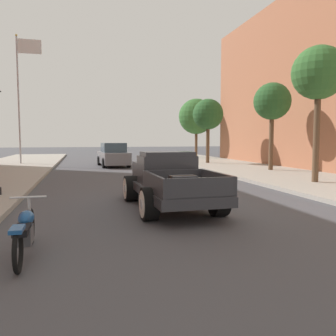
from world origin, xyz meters
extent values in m
plane|color=#47474C|center=(0.00, 0.00, 0.00)|extent=(140.00, 140.00, 0.00)
cube|color=#333338|center=(-0.24, -0.98, 0.54)|extent=(1.91, 4.95, 0.24)
cube|color=#333338|center=(-0.25, -0.63, 1.06)|extent=(1.59, 1.15, 0.80)
cube|color=#333338|center=(-0.24, -0.68, 1.52)|extent=(1.46, 0.98, 0.12)
cube|color=#3D4C5B|center=(-0.26, -0.06, 1.22)|extent=(1.33, 0.08, 0.44)
cube|color=#333338|center=(-0.29, 0.67, 0.92)|extent=(1.37, 1.54, 0.52)
cube|color=silver|center=(-0.31, 1.47, 0.90)|extent=(0.68, 0.12, 0.47)
cube|color=#333338|center=(-0.19, -2.38, 0.68)|extent=(1.75, 2.15, 0.04)
cube|color=#333338|center=(-1.00, -2.40, 0.90)|extent=(0.15, 2.10, 0.44)
cube|color=#333338|center=(0.62, -2.35, 0.90)|extent=(0.15, 2.10, 0.44)
cube|color=#333338|center=(-0.16, -3.39, 0.90)|extent=(1.62, 0.13, 0.44)
cube|color=#333338|center=(-0.22, -1.37, 0.90)|extent=(1.62, 0.13, 0.44)
cylinder|color=black|center=(-1.17, 0.34, 0.40)|extent=(0.38, 0.81, 0.80)
cylinder|color=silver|center=(-1.36, 0.34, 0.40)|extent=(0.03, 0.66, 0.66)
cylinder|color=silver|center=(-1.37, 0.34, 0.40)|extent=(0.03, 0.24, 0.24)
cylinder|color=black|center=(0.62, 0.40, 0.40)|extent=(0.38, 0.81, 0.80)
cylinder|color=silver|center=(0.80, 0.40, 0.40)|extent=(0.03, 0.66, 0.66)
cylinder|color=silver|center=(0.81, 0.40, 0.40)|extent=(0.03, 0.24, 0.24)
cylinder|color=black|center=(-1.09, -2.35, 0.40)|extent=(0.38, 0.81, 0.80)
cylinder|color=silver|center=(-1.28, -2.36, 0.40)|extent=(0.03, 0.66, 0.66)
cylinder|color=silver|center=(-1.29, -2.36, 0.40)|extent=(0.03, 0.24, 0.24)
cylinder|color=black|center=(0.70, -2.30, 0.40)|extent=(0.38, 0.81, 0.80)
cylinder|color=silver|center=(0.89, -2.29, 0.40)|extent=(0.03, 0.66, 0.66)
cylinder|color=silver|center=(0.90, -2.29, 0.40)|extent=(0.03, 0.24, 0.24)
cube|color=#2D2D33|center=(-0.36, -2.73, 0.90)|extent=(0.61, 0.46, 0.40)
cube|color=#3D2D1E|center=(-0.36, -2.73, 0.90)|extent=(0.62, 0.07, 0.42)
cube|color=gray|center=(0.02, -2.07, 0.84)|extent=(0.48, 0.38, 0.28)
torus|color=black|center=(-3.58, -3.67, 0.33)|extent=(0.08, 0.67, 0.67)
torus|color=black|center=(-3.56, -5.12, 0.33)|extent=(0.08, 0.67, 0.67)
cube|color=#4C4C51|center=(-3.57, -4.45, 0.38)|extent=(0.25, 0.44, 0.28)
ellipsoid|color=navy|center=(-3.57, -4.20, 0.61)|extent=(0.27, 0.52, 0.24)
cube|color=black|center=(-3.56, -4.70, 0.53)|extent=(0.23, 0.56, 0.10)
cylinder|color=silver|center=(-3.58, -3.73, 0.64)|extent=(0.05, 0.25, 0.58)
cylinder|color=silver|center=(-3.58, -3.85, 0.91)|extent=(0.62, 0.05, 0.04)
cube|color=navy|center=(-3.56, -5.12, 0.66)|extent=(0.19, 0.40, 0.06)
cube|color=slate|center=(-0.55, 14.14, 0.61)|extent=(2.04, 4.42, 0.80)
cube|color=#384C5B|center=(-0.53, 13.99, 1.33)|extent=(1.67, 2.11, 0.64)
cylinder|color=black|center=(-1.47, 15.36, 0.33)|extent=(0.27, 0.67, 0.66)
cylinder|color=black|center=(0.18, 15.49, 0.33)|extent=(0.27, 0.67, 0.66)
cylinder|color=black|center=(-1.27, 12.79, 0.33)|extent=(0.27, 0.67, 0.66)
cylinder|color=black|center=(0.38, 12.92, 0.33)|extent=(0.27, 0.67, 0.66)
cylinder|color=#B2B2B7|center=(-7.01, 16.58, 4.65)|extent=(0.12, 0.12, 9.00)
sphere|color=gold|center=(-7.01, 16.58, 9.23)|extent=(0.16, 0.16, 0.16)
cube|color=silver|center=(-6.15, 16.58, 8.50)|extent=(1.60, 0.03, 1.00)
cylinder|color=brown|center=(6.80, 2.12, 1.98)|extent=(0.26, 0.26, 3.67)
sphere|color=#33662D|center=(6.80, 2.12, 4.63)|extent=(2.18, 2.18, 2.18)
cylinder|color=brown|center=(7.93, 7.60, 1.72)|extent=(0.26, 0.26, 3.13)
sphere|color=#285628|center=(7.93, 7.60, 4.07)|extent=(2.11, 2.11, 2.11)
cylinder|color=brown|center=(6.42, 13.96, 1.52)|extent=(0.26, 0.26, 2.74)
sphere|color=#285628|center=(6.42, 13.96, 3.74)|extent=(2.26, 2.26, 2.26)
cylinder|color=brown|center=(8.10, 21.72, 1.48)|extent=(0.26, 0.26, 2.65)
sphere|color=#33662D|center=(8.10, 21.72, 4.07)|extent=(3.40, 3.40, 3.40)
camera|label=1|loc=(-2.61, -10.41, 1.96)|focal=37.13mm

